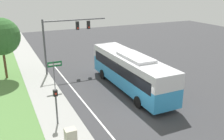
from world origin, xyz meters
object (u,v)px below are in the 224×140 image
object	(u,v)px
signal_gantry	(65,34)
utility_cabinet	(71,137)
pedestrian_signal	(56,101)
bus	(130,70)
street_sign	(54,70)

from	to	relation	value
signal_gantry	utility_cabinet	size ratio (longest dim) A/B	6.62
pedestrian_signal	utility_cabinet	world-z (taller)	pedestrian_signal
pedestrian_signal	utility_cabinet	xyz separation A→B (m)	(0.16, -2.78, -1.19)
bus	utility_cabinet	bearing A→B (deg)	-140.46
pedestrian_signal	street_sign	world-z (taller)	street_sign
bus	signal_gantry	xyz separation A→B (m)	(-4.13, 7.22, 2.44)
signal_gantry	utility_cabinet	xyz separation A→B (m)	(-3.44, -13.47, -3.72)
signal_gantry	street_sign	world-z (taller)	signal_gantry
pedestrian_signal	utility_cabinet	size ratio (longest dim) A/B	2.51
signal_gantry	street_sign	size ratio (longest dim) A/B	2.49
signal_gantry	pedestrian_signal	distance (m)	11.55
signal_gantry	utility_cabinet	distance (m)	14.39
pedestrian_signal	street_sign	size ratio (longest dim) A/B	0.95
bus	pedestrian_signal	size ratio (longest dim) A/B	4.38
bus	signal_gantry	size ratio (longest dim) A/B	1.66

